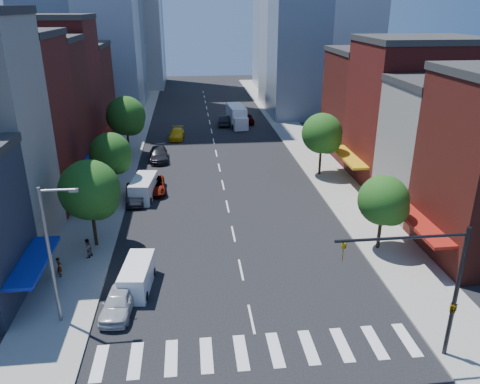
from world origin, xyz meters
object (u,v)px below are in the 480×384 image
(parked_car_second, at_px, (135,194))
(parked_car_third, at_px, (154,185))
(parked_car_rear, at_px, (159,154))
(traffic_car_far, at_px, (247,119))
(parked_car_front, at_px, (119,301))
(traffic_car_oncoming, at_px, (224,120))
(pedestrian_near, at_px, (59,267))
(cargo_van_near, at_px, (137,277))
(taxi, at_px, (177,134))
(pedestrian_far, at_px, (87,248))
(cargo_van_far, at_px, (143,189))
(box_truck, at_px, (237,117))

(parked_car_second, bearing_deg, parked_car_third, 51.75)
(parked_car_rear, distance_m, traffic_car_far, 23.44)
(parked_car_front, bearing_deg, parked_car_rear, 94.41)
(traffic_car_oncoming, distance_m, pedestrian_near, 47.83)
(cargo_van_near, height_order, taxi, cargo_van_near)
(pedestrian_near, bearing_deg, cargo_van_near, -120.56)
(taxi, bearing_deg, pedestrian_far, -96.36)
(parked_car_second, bearing_deg, traffic_car_oncoming, 66.55)
(parked_car_third, height_order, taxi, taxi)
(taxi, distance_m, traffic_car_far, 14.48)
(parked_car_second, bearing_deg, cargo_van_far, 38.67)
(parked_car_second, relative_size, traffic_car_far, 1.08)
(traffic_car_far, relative_size, pedestrian_far, 2.91)
(pedestrian_near, xyz_separation_m, pedestrian_far, (1.50, 2.60, 0.03))
(parked_car_front, xyz_separation_m, traffic_car_oncoming, (10.73, 49.84, 0.03))
(pedestrian_far, bearing_deg, pedestrian_near, -1.02)
(parked_car_front, xyz_separation_m, cargo_van_far, (0.04, 19.33, 0.29))
(parked_car_second, relative_size, box_truck, 0.61)
(cargo_van_far, distance_m, pedestrian_near, 15.51)
(parked_car_rear, relative_size, cargo_van_far, 1.05)
(traffic_car_oncoming, bearing_deg, box_truck, 171.68)
(parked_car_front, distance_m, pedestrian_near, 6.66)
(cargo_van_near, distance_m, traffic_car_far, 50.30)
(cargo_van_near, height_order, cargo_van_far, cargo_van_far)
(parked_car_third, relative_size, box_truck, 0.64)
(parked_car_rear, xyz_separation_m, box_truck, (11.87, 17.36, 0.70))
(pedestrian_near, height_order, pedestrian_far, pedestrian_far)
(parked_car_rear, relative_size, pedestrian_near, 3.64)
(taxi, bearing_deg, traffic_car_oncoming, 48.57)
(parked_car_front, bearing_deg, parked_car_second, 98.34)
(traffic_car_oncoming, height_order, traffic_car_far, traffic_car_oncoming)
(parked_car_second, relative_size, parked_car_rear, 0.89)
(parked_car_rear, relative_size, cargo_van_near, 1.19)
(pedestrian_near, bearing_deg, traffic_car_oncoming, -29.87)
(parked_car_front, bearing_deg, taxi, 91.94)
(parked_car_front, height_order, pedestrian_far, pedestrian_far)
(parked_car_second, xyz_separation_m, traffic_car_oncoming, (11.45, 31.20, -0.00))
(parked_car_third, relative_size, cargo_van_near, 1.10)
(cargo_van_far, bearing_deg, traffic_car_oncoming, 77.87)
(parked_car_front, xyz_separation_m, taxi, (3.10, 42.32, -0.06))
(parked_car_rear, relative_size, taxi, 1.12)
(box_truck, relative_size, pedestrian_far, 5.13)
(traffic_car_far, height_order, pedestrian_far, pedestrian_far)
(taxi, height_order, box_truck, box_truck)
(taxi, xyz_separation_m, pedestrian_far, (-6.41, -35.11, 0.22))
(cargo_van_near, height_order, pedestrian_far, cargo_van_near)
(taxi, xyz_separation_m, traffic_car_oncoming, (7.63, 7.52, 0.09))
(cargo_van_near, relative_size, traffic_car_far, 1.02)
(parked_car_front, distance_m, box_truck, 50.97)
(parked_car_second, xyz_separation_m, cargo_van_near, (1.67, -16.09, 0.14))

